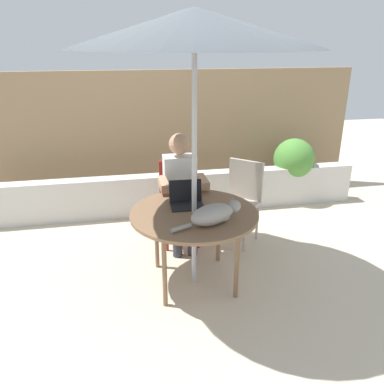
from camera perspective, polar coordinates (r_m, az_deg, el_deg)
The scene contains 11 objects.
ground_plane at distance 3.78m, azimuth 0.30°, elevation -12.86°, with size 14.00×14.00×0.00m, color beige.
fence_back at distance 5.59m, azimuth -4.44°, elevation 8.40°, with size 5.60×0.08×1.76m, color #937756.
planter_wall_low at distance 5.08m, azimuth -3.26°, elevation -0.23°, with size 5.04×0.20×0.53m, color beige.
patio_table at distance 3.45m, azimuth 0.32°, elevation -3.71°, with size 1.13×1.13×0.72m.
patio_umbrella at distance 3.13m, azimuth 0.38°, elevation 22.84°, with size 1.97×1.97×2.36m.
chair_occupied at distance 4.29m, azimuth -1.95°, elevation -0.41°, with size 0.40×0.40×0.91m.
chair_empty at distance 4.33m, azimuth 7.27°, elevation -0.39°, with size 0.57×0.57×0.91m.
person_seated at distance 4.08m, azimuth -1.63°, elevation 0.97°, with size 0.48×0.48×1.25m.
laptop at distance 3.56m, azimuth -0.85°, elevation -0.89°, with size 0.31×0.26×0.21m.
cat at distance 3.20m, azimuth 3.36°, elevation -3.23°, with size 0.63×0.32×0.17m.
potted_plant_near_fence at distance 5.57m, azimuth 14.62°, elevation 3.82°, with size 0.55×0.55×0.89m.
Camera 1 is at (-0.61, -3.07, 2.13)m, focal length 36.39 mm.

